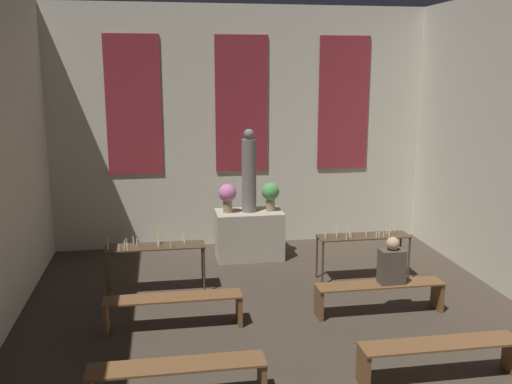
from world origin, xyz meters
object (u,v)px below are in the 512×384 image
object	(u,v)px
person_seated	(392,263)
candle_rack_left	(155,251)
statue	(249,173)
candle_rack_right	(363,241)
altar	(249,235)
flower_vase_right	(270,193)
pew_third_left	(178,375)
pew_third_right	(440,353)
pew_back_right	(380,292)
flower_vase_left	(227,195)
pew_back_left	(173,305)

from	to	relation	value
person_seated	candle_rack_left	bearing A→B (deg)	157.74
statue	candle_rack_right	xyz separation A→B (m)	(1.75, -1.46, -0.96)
altar	flower_vase_right	size ratio (longest dim) A/B	2.32
candle_rack_right	pew_third_left	xyz separation A→B (m)	(-3.26, -3.27, -0.35)
pew_third_right	pew_back_right	world-z (taller)	same
flower_vase_left	pew_third_left	distance (m)	4.94
statue	flower_vase_left	distance (m)	0.57
altar	pew_back_right	size ratio (longest dim) A/B	0.66
flower_vase_right	candle_rack_right	xyz separation A→B (m)	(1.34, -1.46, -0.56)
candle_rack_left	person_seated	bearing A→B (deg)	-22.26
altar	pew_third_left	bearing A→B (deg)	-107.65
flower_vase_left	candle_rack_right	bearing A→B (deg)	-34.10
flower_vase_left	pew_back_right	size ratio (longest dim) A/B	0.28
flower_vase_right	pew_back_left	size ratio (longest dim) A/B	0.28
statue	flower_vase_right	bearing A→B (deg)	0.00
pew_third_right	pew_back_right	bearing A→B (deg)	90.00
pew_back_left	person_seated	size ratio (longest dim) A/B	2.71
pew_third_left	altar	bearing A→B (deg)	72.35
pew_back_right	person_seated	world-z (taller)	person_seated
pew_third_left	pew_back_left	xyz separation A→B (m)	(0.00, 1.88, 0.00)
pew_back_left	candle_rack_left	bearing A→B (deg)	99.94
altar	pew_back_right	bearing A→B (deg)	-62.22
altar	candle_rack_right	bearing A→B (deg)	-39.87
flower_vase_right	pew_back_left	bearing A→B (deg)	-123.81
flower_vase_left	flower_vase_right	distance (m)	0.82
flower_vase_right	pew_third_right	world-z (taller)	flower_vase_right
candle_rack_left	pew_back_right	world-z (taller)	candle_rack_left
pew_third_left	pew_back_right	xyz separation A→B (m)	(3.01, 1.88, 0.00)
candle_rack_left	pew_back_right	distance (m)	3.56
statue	candle_rack_right	world-z (taller)	statue
statue	candle_rack_right	bearing A→B (deg)	-39.87
candle_rack_right	person_seated	size ratio (longest dim) A/B	2.25
altar	flower_vase_left	bearing A→B (deg)	180.00
altar	candle_rack_right	size ratio (longest dim) A/B	0.80
altar	pew_third_left	xyz separation A→B (m)	(-1.51, -4.73, -0.12)
statue	candle_rack_left	bearing A→B (deg)	-140.23
flower_vase_left	pew_third_left	size ratio (longest dim) A/B	0.28
flower_vase_left	pew_back_left	world-z (taller)	flower_vase_left
statue	person_seated	xyz separation A→B (m)	(1.67, -2.86, -0.88)
candle_rack_left	pew_back_left	bearing A→B (deg)	-80.06
flower_vase_left	candle_rack_right	world-z (taller)	flower_vase_left
flower_vase_right	candle_rack_left	world-z (taller)	flower_vase_right
pew_back_right	person_seated	xyz separation A→B (m)	(0.17, 0.00, 0.43)
person_seated	pew_third_right	bearing A→B (deg)	-95.07
statue	person_seated	distance (m)	3.43
pew_third_left	pew_back_left	distance (m)	1.88
candle_rack_right	pew_third_right	bearing A→B (deg)	-94.24
person_seated	altar	bearing A→B (deg)	120.33
pew_back_right	altar	bearing A→B (deg)	117.78
pew_back_left	candle_rack_right	bearing A→B (deg)	23.25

